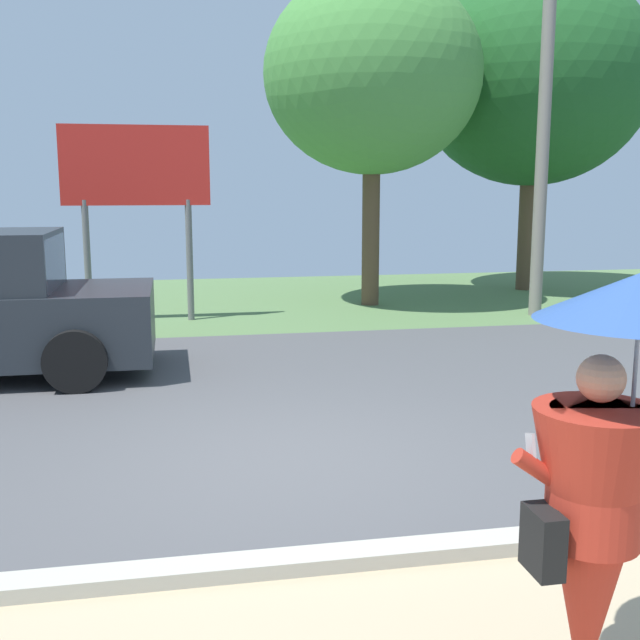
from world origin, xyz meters
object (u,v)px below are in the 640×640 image
monk_pedestrian (601,485)px  tree_left_far (533,79)px  utility_pole (544,121)px  roadside_billboard (136,180)px  tree_center_back (373,75)px

monk_pedestrian → tree_left_far: bearing=69.6°
monk_pedestrian → utility_pole: bearing=68.9°
monk_pedestrian → utility_pole: 11.81m
monk_pedestrian → tree_left_far: tree_left_far is taller
monk_pedestrian → roadside_billboard: size_ratio=0.61×
monk_pedestrian → utility_pole: utility_pole is taller
roadside_billboard → tree_left_far: tree_left_far is taller
monk_pedestrian → utility_pole: size_ratio=0.31×
tree_center_back → utility_pole: bearing=-34.2°
monk_pedestrian → roadside_billboard: bearing=106.5°
monk_pedestrian → tree_left_far: (6.30, 13.95, 3.77)m
utility_pole → roadside_billboard: utility_pole is taller
utility_pole → tree_center_back: 3.50m
utility_pole → tree_center_back: size_ratio=1.04×
roadside_billboard → tree_center_back: 5.19m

